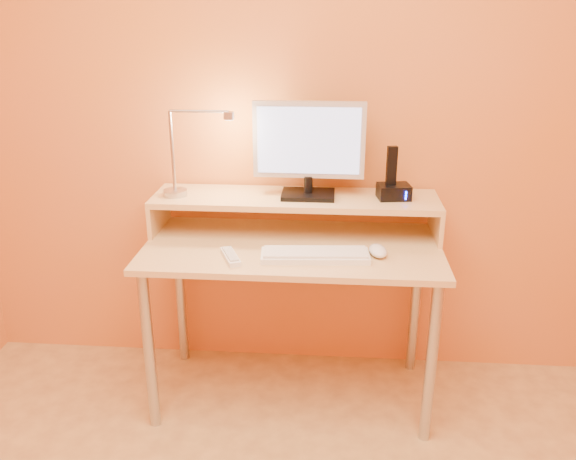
# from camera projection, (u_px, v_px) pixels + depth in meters

# --- Properties ---
(wall_back) EXTENTS (3.00, 0.04, 2.50)m
(wall_back) POSITION_uv_depth(u_px,v_px,m) (298.00, 101.00, 2.52)
(wall_back) COLOR #CD7445
(wall_back) RESTS_ON floor
(desk_leg_fl) EXTENTS (0.04, 0.04, 0.69)m
(desk_leg_fl) POSITION_uv_depth(u_px,v_px,m) (149.00, 352.00, 2.35)
(desk_leg_fl) COLOR #ADADB4
(desk_leg_fl) RESTS_ON floor
(desk_leg_fr) EXTENTS (0.04, 0.04, 0.69)m
(desk_leg_fr) POSITION_uv_depth(u_px,v_px,m) (431.00, 364.00, 2.27)
(desk_leg_fr) COLOR #ADADB4
(desk_leg_fr) RESTS_ON floor
(desk_leg_bl) EXTENTS (0.04, 0.04, 0.69)m
(desk_leg_bl) POSITION_uv_depth(u_px,v_px,m) (181.00, 294.00, 2.81)
(desk_leg_bl) COLOR #ADADB4
(desk_leg_bl) RESTS_ON floor
(desk_leg_br) EXTENTS (0.04, 0.04, 0.69)m
(desk_leg_br) POSITION_uv_depth(u_px,v_px,m) (415.00, 303.00, 2.73)
(desk_leg_br) COLOR #ADADB4
(desk_leg_br) RESTS_ON floor
(desk_lower) EXTENTS (1.20, 0.60, 0.02)m
(desk_lower) POSITION_uv_depth(u_px,v_px,m) (292.00, 248.00, 2.41)
(desk_lower) COLOR #D8B07C
(desk_lower) RESTS_ON floor
(shelf_riser_left) EXTENTS (0.02, 0.30, 0.14)m
(shelf_riser_left) POSITION_uv_depth(u_px,v_px,m) (159.00, 213.00, 2.57)
(shelf_riser_left) COLOR #D8B07C
(shelf_riser_left) RESTS_ON desk_lower
(shelf_riser_right) EXTENTS (0.02, 0.30, 0.14)m
(shelf_riser_right) POSITION_uv_depth(u_px,v_px,m) (436.00, 221.00, 2.48)
(shelf_riser_right) COLOR #D8B07C
(shelf_riser_right) RESTS_ON desk_lower
(desk_shelf) EXTENTS (1.20, 0.30, 0.02)m
(desk_shelf) POSITION_uv_depth(u_px,v_px,m) (295.00, 199.00, 2.50)
(desk_shelf) COLOR #D8B07C
(desk_shelf) RESTS_ON desk_lower
(monitor_foot) EXTENTS (0.22, 0.16, 0.02)m
(monitor_foot) POSITION_uv_depth(u_px,v_px,m) (308.00, 194.00, 2.49)
(monitor_foot) COLOR black
(monitor_foot) RESTS_ON desk_shelf
(monitor_neck) EXTENTS (0.04, 0.04, 0.07)m
(monitor_neck) POSITION_uv_depth(u_px,v_px,m) (308.00, 184.00, 2.47)
(monitor_neck) COLOR black
(monitor_neck) RESTS_ON monitor_foot
(monitor_panel) EXTENTS (0.46, 0.04, 0.31)m
(monitor_panel) POSITION_uv_depth(u_px,v_px,m) (309.00, 140.00, 2.41)
(monitor_panel) COLOR #B5B5BA
(monitor_panel) RESTS_ON monitor_neck
(monitor_back) EXTENTS (0.41, 0.02, 0.26)m
(monitor_back) POSITION_uv_depth(u_px,v_px,m) (309.00, 139.00, 2.44)
(monitor_back) COLOR black
(monitor_back) RESTS_ON monitor_panel
(monitor_screen) EXTENTS (0.42, 0.01, 0.27)m
(monitor_screen) POSITION_uv_depth(u_px,v_px,m) (309.00, 141.00, 2.40)
(monitor_screen) COLOR #98AEE9
(monitor_screen) RESTS_ON monitor_panel
(lamp_base) EXTENTS (0.10, 0.10, 0.02)m
(lamp_base) POSITION_uv_depth(u_px,v_px,m) (175.00, 193.00, 2.50)
(lamp_base) COLOR #ADADB4
(lamp_base) RESTS_ON desk_shelf
(lamp_post) EXTENTS (0.01, 0.01, 0.33)m
(lamp_post) POSITION_uv_depth(u_px,v_px,m) (172.00, 151.00, 2.44)
(lamp_post) COLOR #ADADB4
(lamp_post) RESTS_ON lamp_base
(lamp_arm) EXTENTS (0.24, 0.01, 0.01)m
(lamp_arm) POSITION_uv_depth(u_px,v_px,m) (199.00, 111.00, 2.37)
(lamp_arm) COLOR #ADADB4
(lamp_arm) RESTS_ON lamp_post
(lamp_head) EXTENTS (0.04, 0.04, 0.03)m
(lamp_head) POSITION_uv_depth(u_px,v_px,m) (229.00, 115.00, 2.36)
(lamp_head) COLOR #ADADB4
(lamp_head) RESTS_ON lamp_arm
(lamp_bulb) EXTENTS (0.03, 0.03, 0.00)m
(lamp_bulb) POSITION_uv_depth(u_px,v_px,m) (229.00, 119.00, 2.37)
(lamp_bulb) COLOR #FFEAC6
(lamp_bulb) RESTS_ON lamp_head
(phone_dock) EXTENTS (0.14, 0.12, 0.06)m
(phone_dock) POSITION_uv_depth(u_px,v_px,m) (394.00, 192.00, 2.45)
(phone_dock) COLOR black
(phone_dock) RESTS_ON desk_shelf
(phone_handset) EXTENTS (0.04, 0.03, 0.16)m
(phone_handset) POSITION_uv_depth(u_px,v_px,m) (392.00, 166.00, 2.41)
(phone_handset) COLOR black
(phone_handset) RESTS_ON phone_dock
(phone_led) EXTENTS (0.01, 0.00, 0.04)m
(phone_led) POSITION_uv_depth(u_px,v_px,m) (406.00, 196.00, 2.40)
(phone_led) COLOR #1430F4
(phone_led) RESTS_ON phone_dock
(keyboard) EXTENTS (0.42, 0.16, 0.02)m
(keyboard) POSITION_uv_depth(u_px,v_px,m) (315.00, 256.00, 2.27)
(keyboard) COLOR white
(keyboard) RESTS_ON desk_lower
(mouse) EXTENTS (0.09, 0.13, 0.04)m
(mouse) POSITION_uv_depth(u_px,v_px,m) (378.00, 251.00, 2.30)
(mouse) COLOR silver
(mouse) RESTS_ON desk_lower
(remote_control) EXTENTS (0.11, 0.17, 0.02)m
(remote_control) POSITION_uv_depth(u_px,v_px,m) (230.00, 257.00, 2.27)
(remote_control) COLOR white
(remote_control) RESTS_ON desk_lower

